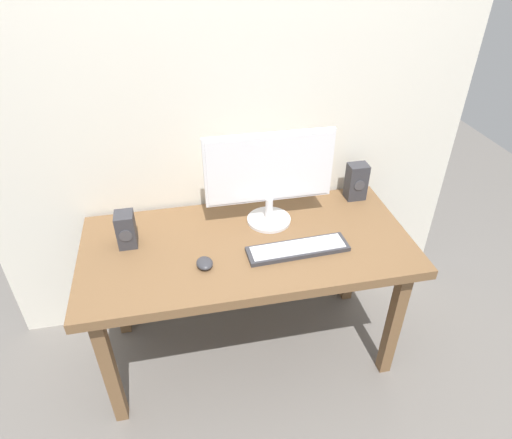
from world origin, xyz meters
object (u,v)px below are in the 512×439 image
object	(u,v)px
mouse	(205,263)
speaker_right	(356,182)
keyboard_primary	(298,249)
desk	(248,255)
speaker_left	(126,230)
monitor	(269,175)

from	to	relation	value
mouse	speaker_right	world-z (taller)	speaker_right
keyboard_primary	desk	bearing A→B (deg)	152.55
mouse	desk	bearing A→B (deg)	25.29
keyboard_primary	mouse	bearing A→B (deg)	-177.08
keyboard_primary	speaker_left	bearing A→B (deg)	164.79
desk	keyboard_primary	distance (m)	0.25
desk	keyboard_primary	size ratio (longest dim) A/B	3.27
mouse	speaker_left	distance (m)	0.40
desk	keyboard_primary	xyz separation A→B (m)	(0.21, -0.11, 0.09)
monitor	mouse	size ratio (longest dim) A/B	6.89
speaker_left	desk	bearing A→B (deg)	-9.93
keyboard_primary	speaker_right	distance (m)	0.56
desk	keyboard_primary	world-z (taller)	keyboard_primary
monitor	speaker_left	distance (m)	0.69
mouse	speaker_right	distance (m)	0.92
monitor	mouse	world-z (taller)	monitor
mouse	speaker_right	bearing A→B (deg)	18.84
keyboard_primary	mouse	xyz separation A→B (m)	(-0.42, -0.02, 0.01)
desk	mouse	world-z (taller)	mouse
desk	monitor	distance (m)	0.39
mouse	speaker_left	bearing A→B (deg)	138.96
mouse	speaker_left	xyz separation A→B (m)	(-0.32, 0.22, 0.07)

